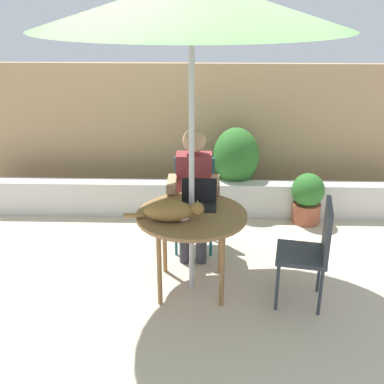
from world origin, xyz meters
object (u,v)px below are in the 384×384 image
chair_occupied (194,196)px  potted_plant_by_chair (236,164)px  potted_plant_near_fence (307,197)px  patio_table (192,221)px  patio_umbrella (192,4)px  person_seated (194,186)px  chair_empty (313,246)px  laptop (199,198)px  cat (172,211)px

chair_occupied → potted_plant_by_chair: bearing=63.2°
chair_occupied → potted_plant_near_fence: size_ratio=1.56×
patio_table → patio_umbrella: bearing=0.0°
patio_umbrella → potted_plant_by_chair: 2.53m
person_seated → potted_plant_by_chair: 1.17m
chair_occupied → potted_plant_near_fence: chair_occupied is taller
chair_empty → person_seated: bearing=139.4°
person_seated → laptop: size_ratio=4.04×
cat → patio_umbrella: bearing=42.4°
patio_umbrella → chair_empty: 2.06m
laptop → potted_plant_by_chair: size_ratio=0.31×
chair_empty → cat: chair_empty is taller
patio_table → potted_plant_near_fence: (1.25, 1.36, -0.35)m
person_seated → cat: (-0.15, -0.80, 0.10)m
laptop → potted_plant_near_fence: (1.19, 1.18, -0.48)m
patio_umbrella → person_seated: patio_umbrella is taller
cat → potted_plant_near_fence: (1.40, 1.50, -0.50)m
potted_plant_near_fence → potted_plant_by_chair: potted_plant_by_chair is taller
patio_table → chair_empty: size_ratio=1.03×
patio_table → potted_plant_by_chair: 1.79m
chair_empty → potted_plant_near_fence: (0.27, 1.54, -0.23)m
person_seated → cat: person_seated is taller
chair_empty → laptop: 1.02m
patio_umbrella → potted_plant_near_fence: 2.75m
patio_table → person_seated: (-0.00, 0.66, 0.05)m
patio_umbrella → laptop: patio_umbrella is taller
chair_occupied → chair_empty: (0.98, -1.00, 0.00)m
cat → patio_table: bearing=42.4°
chair_occupied → potted_plant_by_chair: 1.02m
potted_plant_by_chair → chair_empty: bearing=-74.7°
laptop → potted_plant_near_fence: laptop is taller
patio_table → person_seated: size_ratio=0.75×
patio_umbrella → potted_plant_by_chair: patio_umbrella is taller
patio_table → laptop: laptop is taller
potted_plant_near_fence → patio_table: bearing=-132.6°
patio_table → potted_plant_by_chair: (0.46, 1.73, -0.10)m
patio_table → laptop: 0.23m
patio_table → laptop: bearing=72.5°
person_seated → potted_plant_near_fence: (1.25, 0.70, -0.40)m
potted_plant_by_chair → laptop: bearing=-104.6°
patio_table → chair_occupied: bearing=90.0°
potted_plant_near_fence → potted_plant_by_chair: bearing=154.8°
patio_table → chair_occupied: 0.83m
chair_occupied → laptop: 0.69m
laptop → chair_empty: bearing=-21.3°
patio_table → potted_plant_by_chair: potted_plant_by_chair is taller
patio_umbrella → chair_empty: patio_umbrella is taller
person_seated → patio_umbrella: bearing=-90.0°
patio_table → cat: (-0.15, -0.14, 0.15)m
patio_table → patio_umbrella: 1.69m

